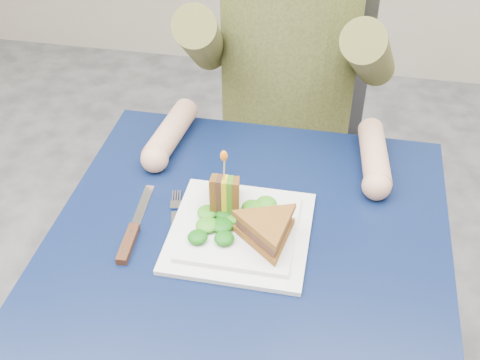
% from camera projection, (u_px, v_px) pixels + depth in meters
% --- Properties ---
extents(table, '(0.75, 0.75, 0.73)m').
position_uv_depth(table, '(248.00, 266.00, 1.18)').
color(table, black).
rests_on(table, ground).
extents(chair, '(0.42, 0.40, 0.93)m').
position_uv_depth(chair, '(288.00, 127.00, 1.75)').
color(chair, '#47474C').
rests_on(chair, ground).
extents(diner, '(0.54, 0.59, 0.74)m').
position_uv_depth(diner, '(290.00, 23.00, 1.42)').
color(diner, '#4D5125').
rests_on(diner, chair).
extents(plate, '(0.26, 0.26, 0.02)m').
position_uv_depth(plate, '(240.00, 230.00, 1.13)').
color(plate, white).
rests_on(plate, table).
extents(sandwich_flat, '(0.19, 0.19, 0.05)m').
position_uv_depth(sandwich_flat, '(268.00, 230.00, 1.08)').
color(sandwich_flat, brown).
rests_on(sandwich_flat, plate).
extents(sandwich_upright, '(0.08, 0.12, 0.12)m').
position_uv_depth(sandwich_upright, '(225.00, 194.00, 1.14)').
color(sandwich_upright, brown).
rests_on(sandwich_upright, plate).
extents(fork, '(0.06, 0.18, 0.01)m').
position_uv_depth(fork, '(175.00, 223.00, 1.16)').
color(fork, silver).
rests_on(fork, table).
extents(knife, '(0.03, 0.22, 0.02)m').
position_uv_depth(knife, '(131.00, 236.00, 1.12)').
color(knife, silver).
rests_on(knife, table).
extents(toothpick, '(0.01, 0.01, 0.06)m').
position_uv_depth(toothpick, '(224.00, 168.00, 1.10)').
color(toothpick, tan).
rests_on(toothpick, sandwich_upright).
extents(toothpick_frill, '(0.01, 0.01, 0.02)m').
position_uv_depth(toothpick_frill, '(224.00, 156.00, 1.08)').
color(toothpick_frill, orange).
rests_on(toothpick_frill, sandwich_upright).
extents(lettuce_spill, '(0.15, 0.13, 0.02)m').
position_uv_depth(lettuce_spill, '(244.00, 219.00, 1.12)').
color(lettuce_spill, '#337A14').
rests_on(lettuce_spill, plate).
extents(onion_ring, '(0.04, 0.04, 0.02)m').
position_uv_depth(onion_ring, '(249.00, 220.00, 1.12)').
color(onion_ring, '#9E4C7A').
rests_on(onion_ring, plate).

